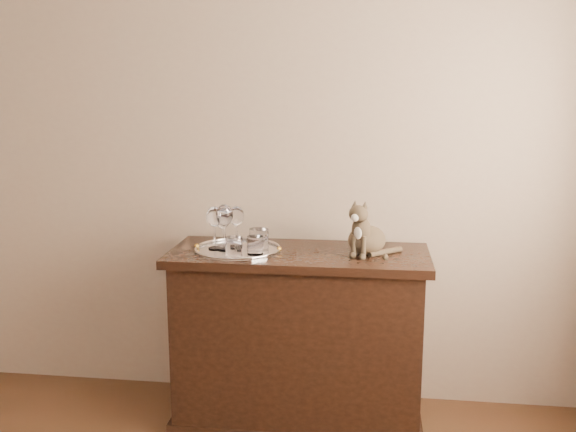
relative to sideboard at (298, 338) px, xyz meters
name	(u,v)px	position (x,y,z in m)	size (l,w,h in m)	color
wall_back	(189,137)	(-0.60, 0.31, 0.93)	(4.00, 0.10, 2.70)	tan
sideboard	(298,338)	(0.00, 0.00, 0.00)	(1.20, 0.50, 0.85)	black
tray	(238,250)	(-0.28, -0.03, 0.43)	(0.40, 0.40, 0.01)	silver
wine_glass_a	(223,229)	(-0.36, 0.01, 0.52)	(0.06, 0.06, 0.17)	white
wine_glass_b	(237,226)	(-0.30, 0.03, 0.53)	(0.07, 0.07, 0.19)	silver
wine_glass_c	(215,228)	(-0.39, -0.03, 0.53)	(0.08, 0.08, 0.20)	white
wine_glass_d	(225,227)	(-0.34, -0.03, 0.54)	(0.08, 0.08, 0.21)	silver
tumbler_a	(255,245)	(-0.19, -0.10, 0.47)	(0.07, 0.07, 0.08)	white
tumbler_b	(234,247)	(-0.27, -0.14, 0.48)	(0.08, 0.08, 0.09)	white
tumbler_c	(259,240)	(-0.18, -0.03, 0.48)	(0.09, 0.09, 0.10)	silver
cat	(367,226)	(0.31, 0.01, 0.55)	(0.26, 0.24, 0.26)	brown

